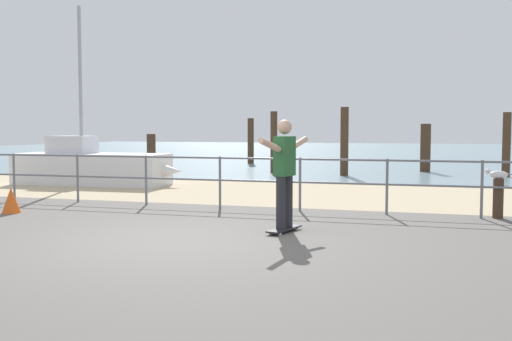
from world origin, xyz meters
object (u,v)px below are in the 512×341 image
Objects in this scene: sailboat at (96,167)px; traffic_cone at (11,201)px; skateboarder at (285,167)px; seagull at (498,174)px; skateboard at (284,229)px; bollard_short at (498,199)px.

sailboat is 10.09× the size of traffic_cone.
seagull is (3.24, 2.49, -0.22)m from skateboarder.
sailboat is at bearing 106.29° from traffic_cone.
seagull is (3.24, 2.49, 0.73)m from skateboard.
skateboard is 0.50× the size of skateboarder.
skateboarder is at bearing -40.82° from sailboat.
sailboat is 10.43× the size of seagull.
seagull reaches higher than skateboard.
skateboard is at bearing -40.82° from sailboat.
skateboarder is (7.04, -6.08, 0.50)m from sailboat.
bollard_short is 8.90m from traffic_cone.
traffic_cone is (1.62, -5.54, -0.27)m from sailboat.
skateboarder is 4.16m from bollard_short.
skateboarder is at bearing -142.56° from bollard_short.
skateboard is at bearing -142.47° from seagull.
skateboard is 4.11m from bollard_short.
bollard_short is at bearing 12.68° from traffic_cone.
sailboat is at bearing 160.75° from seagull.
sailboat reaches higher than skateboard.
skateboarder is (-0.00, -0.00, 0.95)m from skateboard.
bollard_short reaches higher than skateboard.
seagull is at bearing 37.53° from skateboarder.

